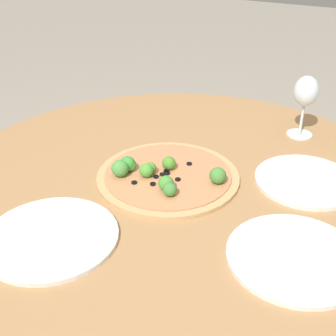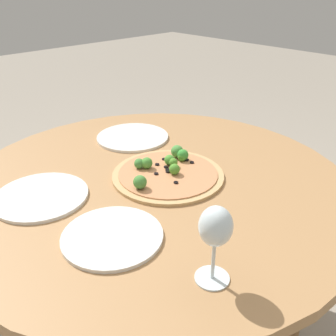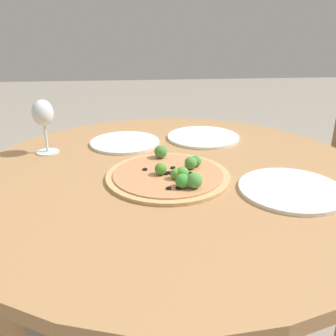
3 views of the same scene
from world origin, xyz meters
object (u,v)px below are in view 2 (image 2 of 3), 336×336
at_px(wine_glass, 216,230).
at_px(plate_side, 133,137).
at_px(pizza, 167,172).
at_px(plate_near, 112,236).
at_px(plate_far, 41,196).

bearing_deg(wine_glass, plate_side, 153.05).
distance_m(wine_glass, plate_side, 0.80).
xyz_separation_m(pizza, plate_side, (-0.31, 0.11, -0.01)).
bearing_deg(wine_glass, plate_near, -164.87).
height_order(plate_far, plate_side, same).
relative_size(wine_glass, plate_side, 0.65).
bearing_deg(pizza, plate_side, 160.35).
xyz_separation_m(wine_glass, plate_near, (-0.26, -0.07, -0.12)).
distance_m(plate_near, plate_side, 0.62).
bearing_deg(plate_far, pizza, 66.22).
distance_m(wine_glass, plate_near, 0.29).
height_order(wine_glass, plate_near, wine_glass).
height_order(plate_near, plate_side, same).
bearing_deg(plate_side, wine_glass, -26.95).
bearing_deg(plate_near, wine_glass, 15.13).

